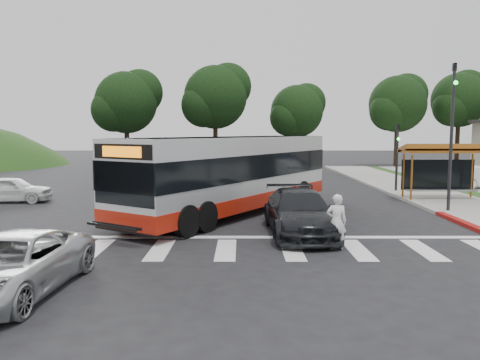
{
  "coord_description": "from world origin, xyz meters",
  "views": [
    {
      "loc": [
        0.46,
        -18.89,
        3.58
      ],
      "look_at": [
        0.41,
        0.17,
        1.6
      ],
      "focal_mm": 35.0,
      "sensor_mm": 36.0,
      "label": 1
    }
  ],
  "objects_px": {
    "transit_bus": "(234,175)",
    "silver_suv_south": "(10,265)",
    "pedestrian": "(336,222)",
    "dark_sedan": "(299,212)"
  },
  "relations": [
    {
      "from": "transit_bus",
      "to": "pedestrian",
      "type": "xyz_separation_m",
      "value": [
        3.22,
        -6.38,
        -0.83
      ]
    },
    {
      "from": "silver_suv_south",
      "to": "pedestrian",
      "type": "bearing_deg",
      "value": 31.45
    },
    {
      "from": "transit_bus",
      "to": "pedestrian",
      "type": "distance_m",
      "value": 7.2
    },
    {
      "from": "dark_sedan",
      "to": "silver_suv_south",
      "type": "distance_m",
      "value": 9.39
    },
    {
      "from": "dark_sedan",
      "to": "silver_suv_south",
      "type": "height_order",
      "value": "dark_sedan"
    },
    {
      "from": "transit_bus",
      "to": "silver_suv_south",
      "type": "xyz_separation_m",
      "value": [
        -4.75,
        -10.43,
        -1.01
      ]
    },
    {
      "from": "transit_bus",
      "to": "silver_suv_south",
      "type": "bearing_deg",
      "value": -81.86
    },
    {
      "from": "pedestrian",
      "to": "dark_sedan",
      "type": "distance_m",
      "value": 2.27
    },
    {
      "from": "transit_bus",
      "to": "dark_sedan",
      "type": "xyz_separation_m",
      "value": [
        2.35,
        -4.29,
        -0.9
      ]
    },
    {
      "from": "dark_sedan",
      "to": "silver_suv_south",
      "type": "relative_size",
      "value": 1.12
    }
  ]
}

